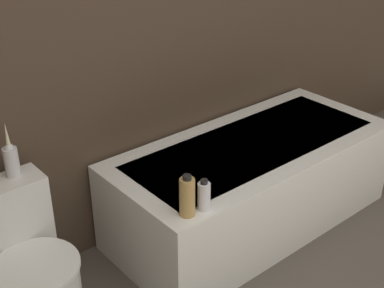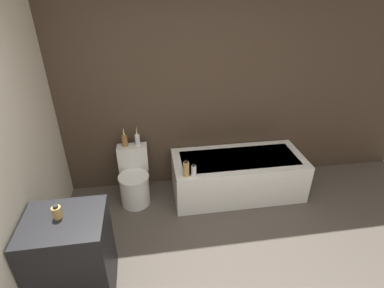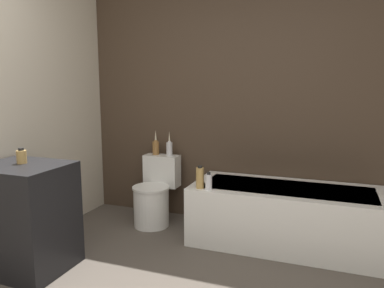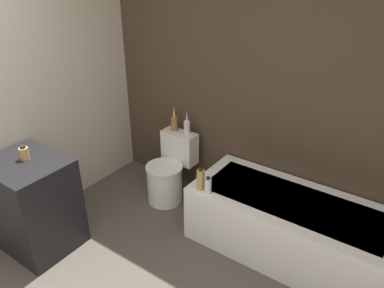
{
  "view_description": "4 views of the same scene",
  "coord_description": "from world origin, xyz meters",
  "px_view_note": "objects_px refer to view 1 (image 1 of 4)",
  "views": [
    {
      "loc": [
        -1.28,
        0.12,
        1.91
      ],
      "look_at": [
        0.04,
        1.69,
        0.83
      ],
      "focal_mm": 50.0,
      "sensor_mm": 36.0,
      "label": 1
    },
    {
      "loc": [
        -0.41,
        -1.19,
        2.52
      ],
      "look_at": [
        0.03,
        1.68,
        0.91
      ],
      "focal_mm": 28.0,
      "sensor_mm": 36.0,
      "label": 2
    },
    {
      "loc": [
        1.02,
        -1.39,
        1.45
      ],
      "look_at": [
        -0.16,
        1.72,
        0.9
      ],
      "focal_mm": 35.0,
      "sensor_mm": 36.0,
      "label": 3
    },
    {
      "loc": [
        1.44,
        -0.6,
        2.35
      ],
      "look_at": [
        -0.15,
        1.66,
        0.91
      ],
      "focal_mm": 35.0,
      "sensor_mm": 36.0,
      "label": 4
    }
  ],
  "objects_px": {
    "shampoo_bottle_tall": "(187,197)",
    "shampoo_bottle_short": "(204,196)",
    "toilet": "(31,276)",
    "bathtub": "(251,183)",
    "vase_silver": "(11,158)"
  },
  "relations": [
    {
      "from": "bathtub",
      "to": "shampoo_bottle_tall",
      "type": "distance_m",
      "value": 0.85
    },
    {
      "from": "toilet",
      "to": "shampoo_bottle_tall",
      "type": "relative_size",
      "value": 3.4
    },
    {
      "from": "bathtub",
      "to": "toilet",
      "type": "xyz_separation_m",
      "value": [
        -1.33,
        0.05,
        0.03
      ]
    },
    {
      "from": "vase_silver",
      "to": "shampoo_bottle_short",
      "type": "bearing_deg",
      "value": -42.14
    },
    {
      "from": "bathtub",
      "to": "vase_silver",
      "type": "height_order",
      "value": "vase_silver"
    },
    {
      "from": "shampoo_bottle_tall",
      "to": "bathtub",
      "type": "bearing_deg",
      "value": 21.94
    },
    {
      "from": "bathtub",
      "to": "toilet",
      "type": "height_order",
      "value": "toilet"
    },
    {
      "from": "shampoo_bottle_tall",
      "to": "shampoo_bottle_short",
      "type": "xyz_separation_m",
      "value": [
        0.08,
        -0.01,
        -0.02
      ]
    },
    {
      "from": "vase_silver",
      "to": "shampoo_bottle_tall",
      "type": "xyz_separation_m",
      "value": [
        0.54,
        -0.55,
        -0.15
      ]
    },
    {
      "from": "bathtub",
      "to": "vase_silver",
      "type": "distance_m",
      "value": 1.38
    },
    {
      "from": "toilet",
      "to": "shampoo_bottle_short",
      "type": "distance_m",
      "value": 0.84
    },
    {
      "from": "toilet",
      "to": "bathtub",
      "type": "bearing_deg",
      "value": -2.07
    },
    {
      "from": "bathtub",
      "to": "vase_silver",
      "type": "relative_size",
      "value": 6.5
    },
    {
      "from": "toilet",
      "to": "shampoo_bottle_short",
      "type": "relative_size",
      "value": 4.46
    },
    {
      "from": "bathtub",
      "to": "shampoo_bottle_short",
      "type": "bearing_deg",
      "value": -154.35
    }
  ]
}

